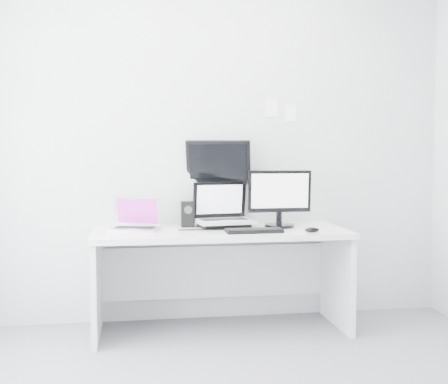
{
  "coord_description": "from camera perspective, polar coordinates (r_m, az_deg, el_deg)",
  "views": [
    {
      "loc": [
        -0.61,
        -2.77,
        1.28
      ],
      "look_at": [
        0.02,
        1.23,
        1.0
      ],
      "focal_mm": 46.3,
      "sensor_mm": 36.0,
      "label": 1
    }
  ],
  "objects": [
    {
      "name": "dell_laptop",
      "position": [
        4.21,
        0.07,
        -1.22
      ],
      "size": [
        0.45,
        0.37,
        0.34
      ],
      "primitive_type": "cube",
      "rotation": [
        0.0,
        0.0,
        0.14
      ],
      "color": "silver",
      "rests_on": "desk"
    },
    {
      "name": "desk",
      "position": [
        4.17,
        -0.32,
        -8.73
      ],
      "size": [
        1.8,
        0.7,
        0.73
      ],
      "primitive_type": "cube",
      "color": "white",
      "rests_on": "ground"
    },
    {
      "name": "wall_note_0",
      "position": [
        4.5,
        4.74,
        8.28
      ],
      "size": [
        0.1,
        0.0,
        0.14
      ],
      "primitive_type": "cube",
      "color": "white",
      "rests_on": "back_wall"
    },
    {
      "name": "mouse",
      "position": [
        4.01,
        8.68,
        -3.72
      ],
      "size": [
        0.11,
        0.08,
        0.04
      ],
      "primitive_type": "ellipsoid",
      "rotation": [
        0.0,
        0.0,
        0.08
      ],
      "color": "black",
      "rests_on": "desk"
    },
    {
      "name": "rear_monitor",
      "position": [
        4.38,
        -0.53,
        1.07
      ],
      "size": [
        0.51,
        0.29,
        0.66
      ],
      "primitive_type": "cube",
      "rotation": [
        0.0,
        0.0,
        -0.26
      ],
      "color": "black",
      "rests_on": "desk"
    },
    {
      "name": "speaker",
      "position": [
        4.26,
        -3.61,
        -2.2
      ],
      "size": [
        0.1,
        0.1,
        0.19
      ],
      "primitive_type": "cube",
      "rotation": [
        0.0,
        0.0,
        -0.06
      ],
      "color": "black",
      "rests_on": "desk"
    },
    {
      "name": "wall_note_1",
      "position": [
        4.54,
        6.6,
        7.73
      ],
      "size": [
        0.09,
        0.0,
        0.13
      ],
      "primitive_type": "cube",
      "color": "white",
      "rests_on": "back_wall"
    },
    {
      "name": "back_wall",
      "position": [
        4.41,
        -1.01,
        4.87
      ],
      "size": [
        3.6,
        0.0,
        3.6
      ],
      "primitive_type": "plane",
      "rotation": [
        1.57,
        0.0,
        0.0
      ],
      "color": "#B3B5B7",
      "rests_on": "ground"
    },
    {
      "name": "keyboard",
      "position": [
        3.96,
        2.99,
        -3.84
      ],
      "size": [
        0.39,
        0.15,
        0.03
      ],
      "primitive_type": "cube",
      "rotation": [
        0.0,
        0.0,
        0.02
      ],
      "color": "black",
      "rests_on": "desk"
    },
    {
      "name": "samsung_monitor",
      "position": [
        4.24,
        5.5,
        -0.57
      ],
      "size": [
        0.48,
        0.23,
        0.43
      ],
      "primitive_type": "cube",
      "rotation": [
        0.0,
        0.0,
        0.02
      ],
      "color": "black",
      "rests_on": "desk"
    },
    {
      "name": "macbook",
      "position": [
        4.08,
        -8.85,
        -2.07
      ],
      "size": [
        0.38,
        0.32,
        0.25
      ],
      "primitive_type": "cube",
      "rotation": [
        0.0,
        0.0,
        -0.25
      ],
      "color": "#AFAEB3",
      "rests_on": "desk"
    }
  ]
}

